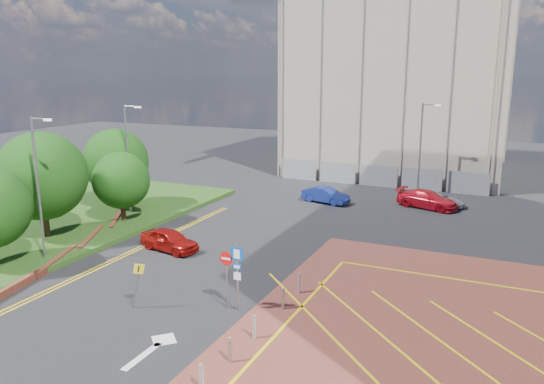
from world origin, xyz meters
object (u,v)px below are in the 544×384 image
Objects in this scene: tree_c at (121,180)px; car_red_left at (169,240)px; tree_d at (116,161)px; car_red_back at (427,199)px; tree_b at (42,176)px; warning_sign at (137,280)px; lamp_left_far at (128,155)px; car_silver_back at (439,200)px; lamp_left_near at (38,183)px; car_blue_back at (326,195)px; lamp_back at (421,146)px; sign_cluster at (233,270)px.

tree_c reaches higher than car_red_left.
tree_d is at bearing 66.45° from car_red_left.
tree_b is at bearing 147.79° from car_red_back.
warning_sign reaches higher than car_red_left.
lamp_left_far is 1.66× the size of car_red_back.
warning_sign is at bearing -47.67° from tree_c.
car_red_left is at bearing 140.86° from car_silver_back.
car_red_left is (-3.50, 7.39, -0.76)m from warning_sign.
car_red_back reaches higher than car_red_left.
car_silver_back is (10.01, 25.25, -0.89)m from warning_sign.
car_red_left is at bearing 41.77° from lamp_left_near.
warning_sign is 0.57× the size of car_blue_back.
lamp_left_near is 2.05× the size of car_silver_back.
tree_b reaches higher than car_silver_back.
lamp_left_far is at bearing 101.31° from lamp_left_near.
tree_c is at bearing 97.69° from lamp_left_near.
car_red_left reaches higher than car_silver_back.
tree_d is 0.76× the size of lamp_back.
lamp_left_far reaches higher than lamp_back.
tree_b reaches higher than warning_sign.
sign_cluster is at bearing 163.66° from car_silver_back.
car_blue_back is at bearing 97.44° from sign_cluster.
tree_b is 1.11× the size of tree_d.
tree_c is 16.53m from sign_cluster.
sign_cluster reaches higher than car_silver_back.
lamp_back is at bearing 33.56° from car_red_back.
car_red_back reaches higher than car_blue_back.
lamp_back is 3.55× the size of warning_sign.
lamp_left_near is at bearing -69.65° from tree_d.
lamp_left_near is at bearing 162.51° from warning_sign.
lamp_back reaches higher than tree_d.
lamp_left_far reaches higher than car_blue_back.
tree_c is 1.01× the size of car_red_back.
tree_d is at bearing 132.00° from car_red_back.
car_silver_back is at bearing 26.77° from tree_d.
car_blue_back is at bearing -136.92° from lamp_back.
car_silver_back is at bearing 36.23° from tree_c.
car_red_back is at bearing -25.85° from car_red_left.
tree_b reaches higher than car_blue_back.
car_blue_back is (4.78, 15.26, -0.01)m from car_red_left.
sign_cluster is 24.31m from car_silver_back.
car_red_left is (6.29, -3.35, -2.53)m from tree_c.
lamp_left_near is 10.20m from lamp_left_far.
warning_sign is at bearing -25.98° from tree_b.
lamp_left_near is 2.04× the size of car_red_left.
tree_c is at bearing -65.29° from lamp_left_far.
sign_cluster is 1.42× the size of warning_sign.
car_red_left is 21.20m from car_red_back.
car_red_back is at bearing 25.91° from tree_d.
car_blue_back is at bearing 32.34° from tree_d.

